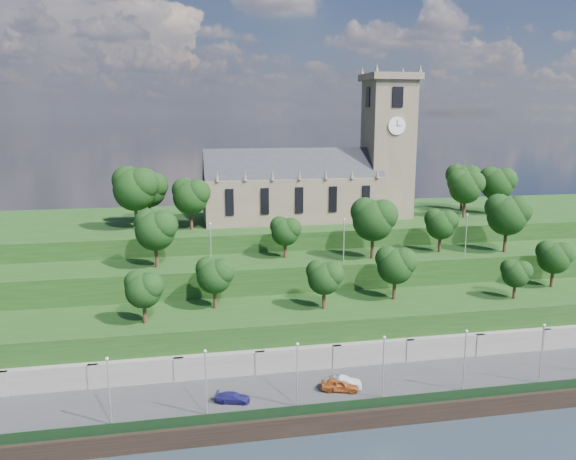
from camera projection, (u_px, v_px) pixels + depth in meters
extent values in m
plane|color=#1B252C|center=(406.00, 424.00, 62.92)|extent=(320.00, 320.00, 0.00)
cube|color=#2D2D30|center=(387.00, 390.00, 68.49)|extent=(160.00, 12.00, 2.00)
cube|color=black|center=(407.00, 415.00, 62.65)|extent=(160.00, 0.50, 2.20)
cube|color=black|center=(405.00, 400.00, 62.97)|extent=(160.00, 0.10, 1.20)
cube|color=slate|center=(372.00, 358.00, 73.96)|extent=(160.00, 2.00, 5.00)
cube|color=slate|center=(4.00, 392.00, 65.02)|extent=(1.20, 0.60, 5.00)
cube|color=slate|center=(94.00, 384.00, 66.83)|extent=(1.20, 0.60, 5.00)
cube|color=slate|center=(179.00, 377.00, 68.65)|extent=(1.20, 0.60, 5.00)
cube|color=slate|center=(260.00, 370.00, 70.47)|extent=(1.20, 0.60, 5.00)
cube|color=slate|center=(337.00, 364.00, 72.28)|extent=(1.20, 0.60, 5.00)
cube|color=slate|center=(410.00, 358.00, 74.10)|extent=(1.20, 0.60, 5.00)
cube|color=slate|center=(479.00, 352.00, 75.91)|extent=(1.20, 0.60, 5.00)
cube|color=slate|center=(546.00, 346.00, 77.73)|extent=(1.20, 0.60, 5.00)
cube|color=#163612|center=(358.00, 331.00, 79.43)|extent=(160.00, 12.00, 8.00)
cube|color=#163612|center=(337.00, 293.00, 89.60)|extent=(160.00, 10.00, 12.00)
cube|color=#163612|center=(308.00, 253.00, 109.50)|extent=(160.00, 32.00, 15.00)
cube|color=brown|center=(292.00, 198.00, 102.58)|extent=(32.00, 12.00, 8.00)
cube|color=black|center=(292.00, 176.00, 101.77)|extent=(32.00, 10.18, 10.18)
cone|color=brown|center=(217.00, 176.00, 93.27)|extent=(0.70, 0.70, 1.80)
cone|color=brown|center=(245.00, 176.00, 94.12)|extent=(0.70, 0.70, 1.80)
cone|color=brown|center=(272.00, 175.00, 94.96)|extent=(0.70, 0.70, 1.80)
cone|color=brown|center=(299.00, 175.00, 95.81)|extent=(0.70, 0.70, 1.80)
cone|color=brown|center=(326.00, 174.00, 96.66)|extent=(0.70, 0.70, 1.80)
cone|color=brown|center=(352.00, 174.00, 97.51)|extent=(0.70, 0.70, 1.80)
cone|color=brown|center=(377.00, 173.00, 98.35)|extent=(0.70, 0.70, 1.80)
cube|color=black|center=(230.00, 202.00, 94.45)|extent=(1.40, 0.25, 4.50)
cube|color=black|center=(265.00, 201.00, 95.54)|extent=(1.40, 0.25, 4.50)
cube|color=black|center=(299.00, 200.00, 96.63)|extent=(1.40, 0.25, 4.50)
cube|color=black|center=(333.00, 199.00, 97.72)|extent=(1.40, 0.25, 4.50)
cube|color=black|center=(366.00, 198.00, 98.81)|extent=(1.40, 0.25, 4.50)
cube|color=brown|center=(388.00, 150.00, 104.12)|extent=(8.00, 8.00, 25.00)
cube|color=brown|center=(390.00, 77.00, 101.45)|extent=(9.20, 9.20, 1.20)
cone|color=brown|center=(377.00, 68.00, 96.63)|extent=(0.80, 0.80, 1.60)
cone|color=brown|center=(362.00, 71.00, 104.33)|extent=(0.80, 0.80, 1.60)
cone|color=brown|center=(420.00, 69.00, 98.09)|extent=(0.80, 0.80, 1.60)
cone|color=brown|center=(403.00, 72.00, 105.78)|extent=(0.80, 0.80, 1.60)
cube|color=black|center=(398.00, 97.00, 98.26)|extent=(2.00, 0.25, 3.50)
cube|color=black|center=(382.00, 98.00, 106.11)|extent=(2.00, 0.25, 3.50)
cube|color=black|center=(368.00, 97.00, 101.44)|extent=(0.25, 2.00, 3.50)
cube|color=black|center=(410.00, 98.00, 102.93)|extent=(0.25, 2.00, 3.50)
cylinder|color=white|center=(397.00, 126.00, 99.24)|extent=(3.20, 0.30, 3.20)
cylinder|color=white|center=(410.00, 125.00, 103.95)|extent=(0.30, 3.20, 3.20)
cube|color=black|center=(397.00, 123.00, 98.96)|extent=(0.12, 0.05, 1.10)
cube|color=black|center=(399.00, 126.00, 99.14)|extent=(0.80, 0.05, 0.12)
cylinder|color=#331E13|center=(145.00, 312.00, 71.12)|extent=(0.49, 0.49, 2.95)
sphere|color=black|center=(143.00, 290.00, 70.54)|extent=(4.58, 4.58, 4.58)
sphere|color=black|center=(150.00, 286.00, 70.12)|extent=(3.44, 3.44, 3.44)
sphere|color=black|center=(137.00, 282.00, 70.75)|extent=(3.21, 3.21, 3.21)
cylinder|color=#331E13|center=(215.00, 297.00, 76.61)|extent=(0.50, 0.50, 3.08)
sphere|color=black|center=(214.00, 276.00, 76.00)|extent=(4.79, 4.79, 4.79)
sphere|color=black|center=(222.00, 272.00, 75.57)|extent=(3.59, 3.59, 3.59)
sphere|color=black|center=(208.00, 268.00, 76.23)|extent=(3.36, 3.36, 3.36)
cylinder|color=#331E13|center=(324.00, 298.00, 76.38)|extent=(0.49, 0.49, 2.93)
sphere|color=black|center=(324.00, 278.00, 75.81)|extent=(4.55, 4.55, 4.55)
sphere|color=black|center=(332.00, 274.00, 75.40)|extent=(3.41, 3.41, 3.41)
sphere|color=black|center=(318.00, 271.00, 76.03)|extent=(3.19, 3.19, 3.19)
cylinder|color=#331E13|center=(394.00, 288.00, 80.25)|extent=(0.51, 0.51, 3.33)
sphere|color=black|center=(395.00, 266.00, 79.59)|extent=(5.18, 5.18, 5.18)
sphere|color=black|center=(404.00, 262.00, 79.12)|extent=(3.88, 3.88, 3.88)
sphere|color=black|center=(388.00, 258.00, 79.84)|extent=(3.63, 3.63, 3.63)
cylinder|color=#331E13|center=(514.00, 290.00, 80.54)|extent=(0.47, 0.47, 2.49)
sphere|color=black|center=(516.00, 274.00, 80.05)|extent=(3.87, 3.87, 3.87)
sphere|color=black|center=(523.00, 271.00, 79.70)|extent=(2.90, 2.90, 2.90)
sphere|color=black|center=(510.00, 268.00, 80.24)|extent=(2.71, 2.71, 2.71)
cylinder|color=#331E13|center=(552.00, 277.00, 85.94)|extent=(0.50, 0.50, 3.13)
sphere|color=black|center=(554.00, 258.00, 85.32)|extent=(4.86, 4.86, 4.86)
sphere|color=black|center=(562.00, 254.00, 84.88)|extent=(3.65, 3.65, 3.65)
sphere|color=black|center=(547.00, 251.00, 85.55)|extent=(3.40, 3.40, 3.40)
cylinder|color=#331E13|center=(156.00, 255.00, 81.98)|extent=(0.53, 0.53, 3.73)
sphere|color=black|center=(155.00, 231.00, 81.25)|extent=(5.81, 5.81, 5.81)
sphere|color=black|center=(163.00, 225.00, 80.72)|extent=(4.35, 4.35, 4.35)
sphere|color=black|center=(148.00, 222.00, 81.52)|extent=(4.06, 4.06, 4.06)
cylinder|color=#331E13|center=(285.00, 249.00, 87.55)|extent=(0.48, 0.48, 2.81)
sphere|color=black|center=(285.00, 232.00, 86.99)|extent=(4.37, 4.37, 4.37)
sphere|color=black|center=(291.00, 228.00, 86.60)|extent=(3.28, 3.28, 3.28)
sphere|color=black|center=(280.00, 226.00, 87.20)|extent=(3.06, 3.06, 3.06)
cylinder|color=#331E13|center=(372.00, 246.00, 86.93)|extent=(0.54, 0.54, 4.10)
sphere|color=black|center=(373.00, 221.00, 86.12)|extent=(6.38, 6.38, 6.38)
sphere|color=black|center=(383.00, 215.00, 85.54)|extent=(4.78, 4.78, 4.78)
sphere|color=black|center=(365.00, 212.00, 86.43)|extent=(4.46, 4.46, 4.46)
cylinder|color=#331E13|center=(440.00, 243.00, 91.17)|extent=(0.50, 0.50, 3.06)
sphere|color=black|center=(441.00, 225.00, 90.57)|extent=(4.76, 4.76, 4.76)
sphere|color=black|center=(448.00, 221.00, 90.14)|extent=(3.57, 3.57, 3.57)
sphere|color=black|center=(435.00, 219.00, 90.79)|extent=(3.33, 3.33, 3.33)
cylinder|color=#331E13|center=(505.00, 240.00, 91.03)|extent=(0.54, 0.54, 4.09)
sphere|color=black|center=(507.00, 216.00, 90.23)|extent=(6.36, 6.36, 6.36)
sphere|color=black|center=(517.00, 210.00, 89.65)|extent=(4.77, 4.77, 4.77)
sphere|color=black|center=(499.00, 207.00, 90.53)|extent=(4.45, 4.45, 4.45)
cylinder|color=#331E13|center=(136.00, 216.00, 94.08)|extent=(0.56, 0.56, 4.59)
sphere|color=black|center=(135.00, 190.00, 93.18)|extent=(7.14, 7.14, 7.14)
sphere|color=black|center=(143.00, 184.00, 92.53)|extent=(5.35, 5.35, 5.35)
sphere|color=black|center=(127.00, 181.00, 93.52)|extent=(5.00, 5.00, 5.00)
cylinder|color=#331E13|center=(150.00, 211.00, 100.26)|extent=(0.54, 0.54, 3.94)
sphere|color=black|center=(148.00, 190.00, 99.48)|extent=(6.13, 6.13, 6.13)
sphere|color=black|center=(155.00, 185.00, 98.93)|extent=(4.60, 4.60, 4.60)
sphere|color=black|center=(142.00, 183.00, 99.77)|extent=(4.29, 4.29, 4.29)
cylinder|color=#331E13|center=(191.00, 219.00, 93.89)|extent=(0.53, 0.53, 3.74)
sphere|color=black|center=(191.00, 197.00, 93.15)|extent=(5.82, 5.82, 5.82)
sphere|color=black|center=(198.00, 192.00, 92.63)|extent=(4.36, 4.36, 4.36)
sphere|color=black|center=(184.00, 190.00, 93.43)|extent=(4.07, 4.07, 4.07)
cylinder|color=#331E13|center=(464.00, 207.00, 104.97)|extent=(0.53, 0.53, 3.84)
sphere|color=black|center=(465.00, 188.00, 104.21)|extent=(5.98, 5.98, 5.98)
sphere|color=black|center=(473.00, 183.00, 103.67)|extent=(4.48, 4.48, 4.48)
sphere|color=black|center=(459.00, 181.00, 104.50)|extent=(4.18, 4.18, 4.18)
cylinder|color=#331E13|center=(462.00, 200.00, 113.32)|extent=(0.54, 0.54, 3.99)
sphere|color=black|center=(463.00, 181.00, 112.53)|extent=(6.21, 6.21, 6.21)
sphere|color=black|center=(470.00, 177.00, 111.97)|extent=(4.66, 4.66, 4.66)
sphere|color=black|center=(456.00, 175.00, 112.83)|extent=(4.35, 4.35, 4.35)
cylinder|color=#331E13|center=(495.00, 204.00, 108.26)|extent=(0.54, 0.54, 3.96)
sphere|color=black|center=(497.00, 184.00, 107.48)|extent=(6.16, 6.16, 6.16)
sphere|color=black|center=(505.00, 180.00, 106.93)|extent=(4.62, 4.62, 4.62)
sphere|color=black|center=(490.00, 178.00, 107.78)|extent=(4.31, 4.31, 4.31)
cylinder|color=#B2B2B7|center=(109.00, 392.00, 58.36)|extent=(0.16, 0.16, 7.34)
sphere|color=silver|center=(107.00, 359.00, 57.59)|extent=(0.36, 0.36, 0.36)
cylinder|color=#B2B2B7|center=(206.00, 384.00, 60.18)|extent=(0.16, 0.16, 7.34)
sphere|color=silver|center=(205.00, 351.00, 59.41)|extent=(0.36, 0.36, 0.36)
cylinder|color=#B2B2B7|center=(297.00, 376.00, 61.99)|extent=(0.16, 0.16, 7.34)
sphere|color=silver|center=(297.00, 344.00, 61.22)|extent=(0.36, 0.36, 0.36)
cylinder|color=#B2B2B7|center=(383.00, 369.00, 63.81)|extent=(0.16, 0.16, 7.34)
sphere|color=silver|center=(384.00, 337.00, 63.04)|extent=(0.36, 0.36, 0.36)
cylinder|color=#B2B2B7|center=(464.00, 362.00, 65.63)|extent=(0.16, 0.16, 7.34)
sphere|color=silver|center=(467.00, 331.00, 64.86)|extent=(0.36, 0.36, 0.36)
cylinder|color=#B2B2B7|center=(541.00, 355.00, 67.44)|extent=(0.16, 0.16, 7.34)
sphere|color=silver|center=(544.00, 325.00, 66.67)|extent=(0.36, 0.36, 0.36)
cylinder|color=#B2B2B7|center=(211.00, 247.00, 81.20)|extent=(0.16, 0.16, 6.46)
sphere|color=silver|center=(210.00, 224.00, 80.52)|extent=(0.36, 0.36, 0.36)
cylinder|color=#B2B2B7|center=(344.00, 241.00, 84.84)|extent=(0.16, 0.16, 6.46)
sphere|color=silver|center=(344.00, 219.00, 84.15)|extent=(0.36, 0.36, 0.36)
cylinder|color=#B2B2B7|center=(466.00, 236.00, 88.47)|extent=(0.16, 0.16, 6.46)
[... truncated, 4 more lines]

